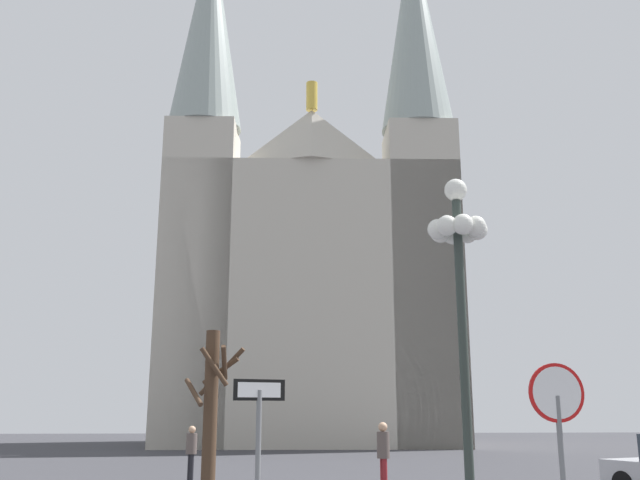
% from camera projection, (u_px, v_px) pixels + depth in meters
% --- Properties ---
extents(cathedral, '(18.15, 12.99, 34.48)m').
position_uv_depth(cathedral, '(311.00, 269.00, 44.11)').
color(cathedral, '#BCB5A5').
rests_on(cathedral, ground).
extents(stop_sign, '(0.85, 0.11, 2.71)m').
position_uv_depth(stop_sign, '(559.00, 419.00, 9.97)').
color(stop_sign, slate).
rests_on(stop_sign, ground).
extents(one_way_arrow_sign, '(0.67, 0.28, 2.43)m').
position_uv_depth(one_way_arrow_sign, '(258.00, 448.00, 8.85)').
color(one_way_arrow_sign, slate).
rests_on(one_way_arrow_sign, ground).
extents(street_lamp, '(1.09, 1.09, 6.14)m').
position_uv_depth(street_lamp, '(459.00, 270.00, 12.29)').
color(street_lamp, '#2D3833').
rests_on(street_lamp, ground).
extents(bare_tree, '(1.40, 1.40, 3.85)m').
position_uv_depth(bare_tree, '(211.00, 409.00, 15.81)').
color(bare_tree, '#473323').
rests_on(bare_tree, ground).
extents(pedestrian_walking, '(0.32, 0.32, 1.74)m').
position_uv_depth(pedestrian_walking, '(383.00, 450.00, 17.46)').
color(pedestrian_walking, maroon).
rests_on(pedestrian_walking, ground).
extents(pedestrian_standing, '(0.32, 0.32, 1.59)m').
position_uv_depth(pedestrian_standing, '(191.00, 448.00, 20.43)').
color(pedestrian_standing, black).
rests_on(pedestrian_standing, ground).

